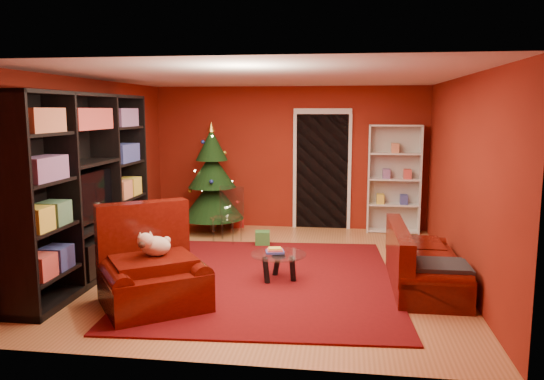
# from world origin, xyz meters

# --- Properties ---
(floor) EXTENTS (5.00, 5.50, 0.05)m
(floor) POSITION_xyz_m (0.00, 0.00, -0.03)
(floor) COLOR #B06D3E
(floor) RESTS_ON ground
(ceiling) EXTENTS (5.00, 5.50, 0.05)m
(ceiling) POSITION_xyz_m (0.00, 0.00, 2.62)
(ceiling) COLOR silver
(ceiling) RESTS_ON wall_back
(wall_back) EXTENTS (5.00, 0.05, 2.60)m
(wall_back) POSITION_xyz_m (0.00, 2.77, 1.30)
(wall_back) COLOR maroon
(wall_back) RESTS_ON ground
(wall_left) EXTENTS (0.05, 5.50, 2.60)m
(wall_left) POSITION_xyz_m (-2.52, 0.00, 1.30)
(wall_left) COLOR maroon
(wall_left) RESTS_ON ground
(wall_right) EXTENTS (0.05, 5.50, 2.60)m
(wall_right) POSITION_xyz_m (2.52, 0.00, 1.30)
(wall_right) COLOR maroon
(wall_right) RESTS_ON ground
(doorway) EXTENTS (1.06, 0.60, 2.16)m
(doorway) POSITION_xyz_m (0.60, 2.73, 1.05)
(doorway) COLOR black
(doorway) RESTS_ON floor
(rug) EXTENTS (3.45, 3.95, 0.02)m
(rug) POSITION_xyz_m (0.05, -0.43, 0.01)
(rug) COLOR #5E0B0D
(rug) RESTS_ON floor
(media_unit) EXTENTS (0.49, 3.11, 2.38)m
(media_unit) POSITION_xyz_m (-2.27, -0.62, 1.19)
(media_unit) COLOR black
(media_unit) RESTS_ON floor
(christmas_tree) EXTENTS (1.42, 1.42, 1.98)m
(christmas_tree) POSITION_xyz_m (-1.32, 2.15, 0.96)
(christmas_tree) COLOR black
(christmas_tree) RESTS_ON floor
(gift_box_teal) EXTENTS (0.35, 0.35, 0.32)m
(gift_box_teal) POSITION_xyz_m (-1.84, 1.67, 0.16)
(gift_box_teal) COLOR #186267
(gift_box_teal) RESTS_ON floor
(gift_box_green) EXTENTS (0.26, 0.26, 0.23)m
(gift_box_green) POSITION_xyz_m (-0.28, 1.31, 0.12)
(gift_box_green) COLOR #317630
(gift_box_green) RESTS_ON floor
(gift_box_red) EXTENTS (0.27, 0.27, 0.20)m
(gift_box_red) POSITION_xyz_m (-0.96, 2.59, 0.10)
(gift_box_red) COLOR #A61413
(gift_box_red) RESTS_ON floor
(white_bookshelf) EXTENTS (0.92, 0.34, 1.97)m
(white_bookshelf) POSITION_xyz_m (1.88, 2.57, 0.96)
(white_bookshelf) COLOR white
(white_bookshelf) RESTS_ON floor
(armchair) EXTENTS (1.62, 1.62, 0.91)m
(armchair) POSITION_xyz_m (-1.06, -1.53, 0.45)
(armchair) COLOR #420A06
(armchair) RESTS_ON rug
(dog) EXTENTS (0.50, 0.48, 0.30)m
(dog) POSITION_xyz_m (-1.05, -1.46, 0.67)
(dog) COLOR beige
(dog) RESTS_ON armchair
(sofa) EXTENTS (0.81, 1.79, 0.77)m
(sofa) POSITION_xyz_m (2.02, -0.45, 0.38)
(sofa) COLOR #420A06
(sofa) RESTS_ON rug
(coffee_table) EXTENTS (0.85, 0.85, 0.44)m
(coffee_table) POSITION_xyz_m (0.20, -0.45, 0.19)
(coffee_table) COLOR gray
(coffee_table) RESTS_ON rug
(acrylic_chair) EXTENTS (0.51, 0.54, 0.83)m
(acrylic_chair) POSITION_xyz_m (-0.89, 1.45, 0.41)
(acrylic_chair) COLOR #66605B
(acrylic_chair) RESTS_ON rug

